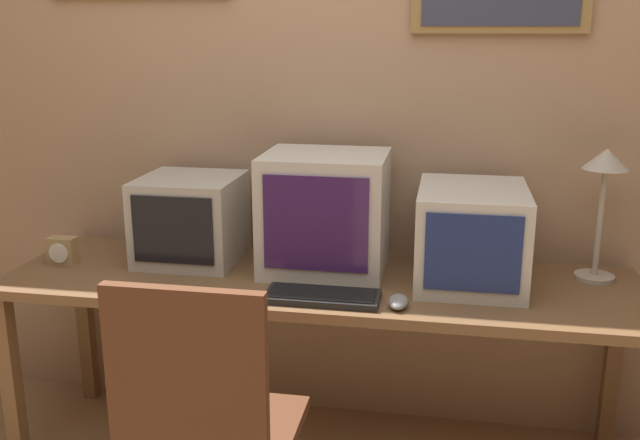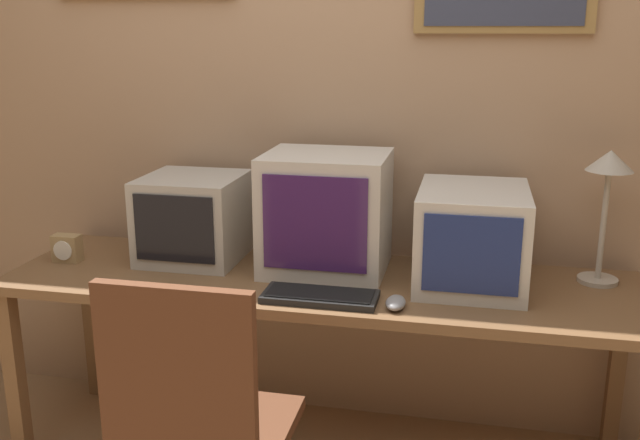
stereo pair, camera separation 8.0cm
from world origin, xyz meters
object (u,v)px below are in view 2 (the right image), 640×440
(monitor_left, at_px, (193,218))
(mouse_near_keyboard, at_px, (396,303))
(keyboard_main, at_px, (320,296))
(desk_clock, at_px, (67,248))
(monitor_center, at_px, (326,213))
(desk_lamp, at_px, (608,182))
(monitor_right, at_px, (472,237))

(monitor_left, distance_m, mouse_near_keyboard, 0.90)
(keyboard_main, height_order, desk_clock, desk_clock)
(keyboard_main, xyz_separation_m, desk_clock, (-1.03, 0.19, 0.04))
(monitor_left, xyz_separation_m, keyboard_main, (0.57, -0.33, -0.15))
(monitor_center, distance_m, keyboard_main, 0.37)
(monitor_left, relative_size, desk_clock, 3.59)
(monitor_center, bearing_deg, mouse_near_keyboard, -47.54)
(monitor_left, relative_size, monitor_center, 0.85)
(monitor_left, xyz_separation_m, desk_lamp, (1.49, 0.05, 0.20))
(monitor_right, distance_m, keyboard_main, 0.57)
(monitor_left, relative_size, mouse_near_keyboard, 3.32)
(monitor_center, distance_m, monitor_right, 0.53)
(keyboard_main, distance_m, desk_lamp, 1.06)
(desk_lamp, bearing_deg, monitor_center, -176.08)
(mouse_near_keyboard, bearing_deg, monitor_right, 51.88)
(mouse_near_keyboard, bearing_deg, desk_lamp, 30.28)
(monitor_left, height_order, monitor_center, monitor_center)
(desk_clock, distance_m, desk_lamp, 1.99)
(keyboard_main, bearing_deg, monitor_center, 98.52)
(monitor_right, bearing_deg, mouse_near_keyboard, -128.12)
(monitor_center, relative_size, monitor_right, 0.94)
(desk_clock, height_order, desk_lamp, desk_lamp)
(mouse_near_keyboard, height_order, desk_clock, desk_clock)
(mouse_near_keyboard, distance_m, desk_clock, 1.30)
(monitor_right, bearing_deg, monitor_center, 176.23)
(monitor_right, distance_m, mouse_near_keyboard, 0.40)
(keyboard_main, bearing_deg, mouse_near_keyboard, -4.16)
(monitor_center, relative_size, mouse_near_keyboard, 3.91)
(monitor_left, xyz_separation_m, mouse_near_keyboard, (0.82, -0.35, -0.14))
(mouse_near_keyboard, xyz_separation_m, desk_clock, (-1.29, 0.20, 0.03))
(monitor_right, distance_m, desk_lamp, 0.49)
(monitor_center, bearing_deg, monitor_left, 177.73)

